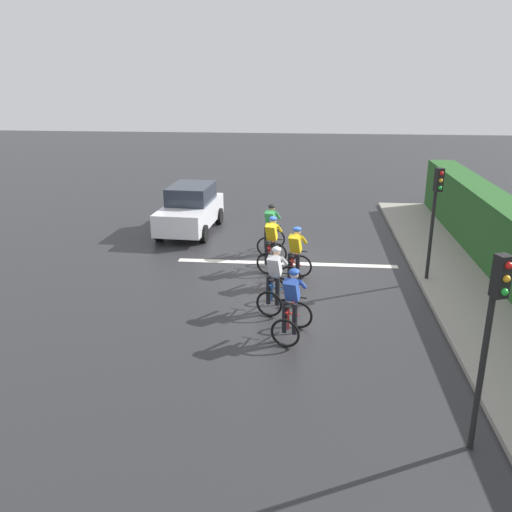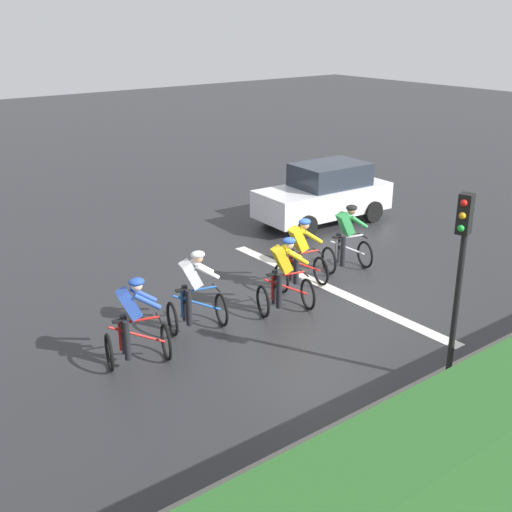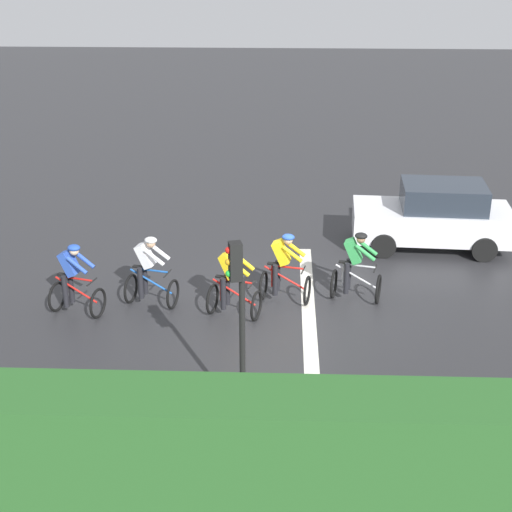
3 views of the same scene
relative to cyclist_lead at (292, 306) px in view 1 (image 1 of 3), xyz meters
The scene contains 11 objects.
ground_plane 4.54m from the cyclist_lead, 85.77° to the right, with size 80.00×80.00×0.00m, color #28282B.
sidewalk_kerb 5.58m from the cyclist_lead, 153.57° to the right, with size 2.80×22.21×0.12m, color gray.
road_marking_stop_line 5.19m from the cyclist_lead, 86.31° to the right, with size 7.00×0.30×0.01m, color silver.
cyclist_lead is the anchor object (origin of this frame).
cyclist_second 1.63m from the cyclist_lead, 72.86° to the right, with size 0.92×1.21×1.66m.
cyclist_mid 3.45m from the cyclist_lead, 89.78° to the right, with size 0.96×1.23×1.66m.
cyclist_fourth 4.62m from the cyclist_lead, 80.46° to the right, with size 0.90×1.20×1.66m.
cyclist_trailing 6.23m from the cyclist_lead, 81.63° to the right, with size 0.92×1.21×1.66m.
car_white 9.46m from the cyclist_lead, 64.07° to the right, with size 2.07×4.19×1.76m.
traffic_light_near_crossing 5.58m from the cyclist_lead, 134.84° to the right, with size 0.25×0.31×3.34m.
traffic_light_far_junction 4.94m from the cyclist_lead, 129.99° to the left, with size 0.26×0.30×3.34m.
Camera 1 is at (-0.58, 15.64, 5.77)m, focal length 37.96 mm.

